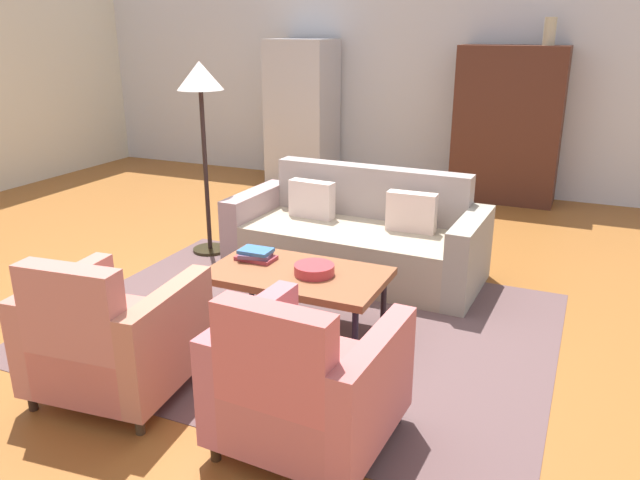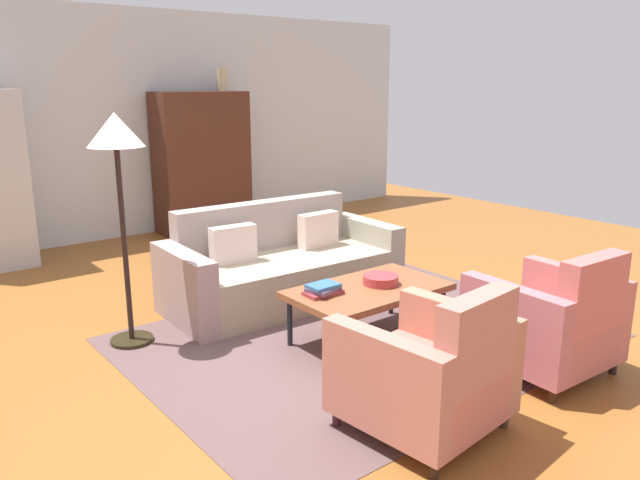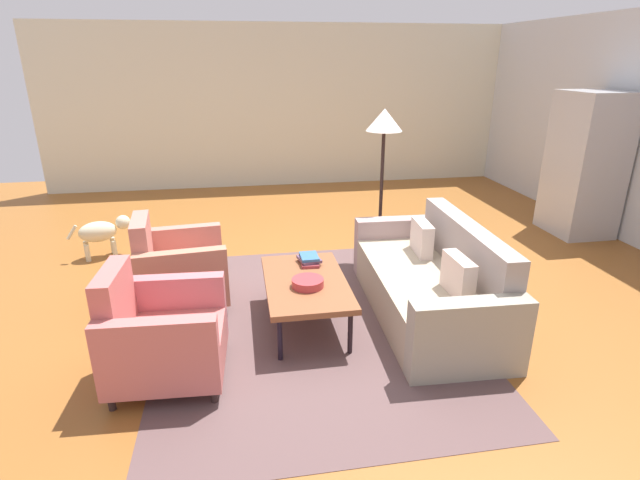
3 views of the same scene
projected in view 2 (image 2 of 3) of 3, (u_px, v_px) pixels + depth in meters
The scene contains 12 objects.
ground_plane at pixel (306, 340), 4.77m from camera, with size 11.54×11.54×0.00m, color #925724.
wall_back at pixel (101, 126), 7.54m from camera, with size 9.62×0.12×2.80m, color silver.
area_rug at pixel (363, 337), 4.81m from camera, with size 3.40×2.60×0.01m, color brown.
couch at pixel (279, 268), 5.60m from camera, with size 2.13×0.98×0.86m.
coffee_table at pixel (368, 292), 4.68m from camera, with size 1.20×0.70×0.42m.
armchair_left at pixel (432, 375), 3.45m from camera, with size 0.88×0.88×0.88m.
armchair_right at pixel (552, 325), 4.16m from camera, with size 0.84×0.84×0.88m.
fruit_bowl at pixel (381, 280), 4.74m from camera, with size 0.27×0.27×0.07m, color #A83339.
book_stack at pixel (323, 289), 4.50m from camera, with size 0.28×0.22×0.08m.
cabinet at pixel (202, 162), 8.09m from camera, with size 1.20×0.51×1.80m.
vase_tall at pixel (223, 79), 8.04m from camera, with size 0.13×0.13×0.29m, color #B8B08A.
floor_lamp at pixel (117, 152), 4.37m from camera, with size 0.40×0.40×1.72m.
Camera 2 is at (-2.66, -3.54, 1.93)m, focal length 34.86 mm.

